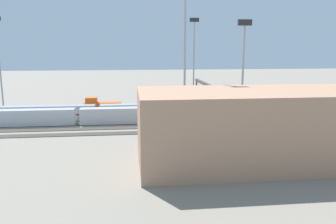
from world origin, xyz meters
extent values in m
plane|color=gray|center=(0.00, 0.00, 0.00)|extent=(400.00, 400.00, 0.00)
cube|color=#3D3833|center=(0.00, -15.00, 0.06)|extent=(140.00, 2.80, 0.12)
cube|color=#4C443D|center=(0.00, -10.00, 0.06)|extent=(140.00, 2.80, 0.12)
cube|color=#3D3833|center=(0.00, -5.00, 0.06)|extent=(140.00, 2.80, 0.12)
cube|color=#3D3833|center=(0.00, 0.00, 0.06)|extent=(140.00, 2.80, 0.12)
cube|color=#3D3833|center=(0.00, 5.00, 0.06)|extent=(140.00, 2.80, 0.12)
cube|color=#3D3833|center=(0.00, 10.00, 0.06)|extent=(140.00, 2.80, 0.12)
cube|color=#3D3833|center=(0.00, 15.00, 0.06)|extent=(140.00, 2.80, 0.12)
cube|color=#D85914|center=(12.92, -5.00, 1.92)|extent=(10.00, 3.00, 3.60)
cube|color=#D85914|center=(15.92, -5.00, 4.42)|extent=(3.00, 2.70, 1.40)
cube|color=maroon|center=(-39.80, 5.00, 2.32)|extent=(18.00, 3.00, 4.40)
cube|color=silver|center=(-18.10, 5.00, 2.02)|extent=(23.00, 3.00, 3.80)
cube|color=silver|center=(6.10, 5.00, 2.02)|extent=(23.00, 3.00, 3.80)
cube|color=silver|center=(30.30, 5.00, 2.02)|extent=(23.00, 3.00, 3.80)
cube|color=#A8AAB2|center=(-46.62, 0.00, 2.02)|extent=(23.00, 3.00, 3.80)
cube|color=maroon|center=(-46.62, 0.00, 2.04)|extent=(22.40, 3.06, 0.36)
cube|color=#A8AAB2|center=(-22.42, 0.00, 2.02)|extent=(23.00, 3.00, 3.80)
cube|color=maroon|center=(-22.42, 0.00, 1.53)|extent=(22.40, 3.06, 0.36)
cube|color=#A8AAB2|center=(1.78, 0.00, 2.02)|extent=(23.00, 3.00, 3.80)
cube|color=maroon|center=(1.78, 0.00, 1.69)|extent=(22.40, 3.06, 0.36)
cube|color=#A8AAB2|center=(25.98, 0.00, 2.02)|extent=(23.00, 3.00, 3.80)
cube|color=maroon|center=(25.98, 0.00, 1.76)|extent=(22.40, 3.06, 0.36)
cylinder|color=#9EA0A5|center=(43.57, -18.56, 12.99)|extent=(0.44, 0.44, 25.98)
cylinder|color=#9EA0A5|center=(-5.56, 18.94, 15.93)|extent=(0.44, 0.44, 31.86)
cylinder|color=#9EA0A5|center=(-14.46, -17.94, 13.03)|extent=(0.44, 0.44, 26.06)
cube|color=#262628|center=(-14.46, -17.94, 26.66)|extent=(2.80, 0.70, 1.20)
cylinder|color=#9EA0A5|center=(-17.76, 18.83, 11.34)|extent=(0.44, 0.44, 22.67)
cube|color=#262628|center=(-17.76, 18.83, 23.27)|extent=(2.80, 0.70, 1.20)
cylinder|color=#4C4742|center=(-15.29, -17.10, 4.00)|extent=(0.50, 0.50, 8.00)
cylinder|color=#4C4742|center=(-15.29, 17.10, 4.00)|extent=(0.50, 0.50, 8.00)
cube|color=#4C4742|center=(-15.29, 0.00, 8.40)|extent=(0.70, 35.00, 0.80)
cube|color=tan|center=(-21.68, 36.13, 5.86)|extent=(52.00, 16.48, 11.71)
camera|label=1|loc=(5.53, 86.55, 18.24)|focal=36.04mm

